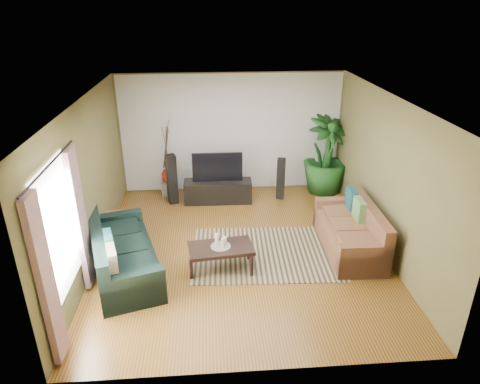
{
  "coord_description": "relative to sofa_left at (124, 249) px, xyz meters",
  "views": [
    {
      "loc": [
        -0.52,
        -6.55,
        4.11
      ],
      "look_at": [
        0.0,
        0.2,
        1.05
      ],
      "focal_mm": 32.0,
      "sensor_mm": 36.0,
      "label": 1
    }
  ],
  "objects": [
    {
      "name": "floor",
      "position": [
        1.94,
        0.51,
        -0.42
      ],
      "size": [
        5.5,
        5.5,
        0.0
      ],
      "primitive_type": "plane",
      "color": "brown",
      "rests_on": "ground"
    },
    {
      "name": "wall_right",
      "position": [
        4.44,
        0.51,
        0.92
      ],
      "size": [
        0.0,
        5.5,
        5.5
      ],
      "primitive_type": "plane",
      "rotation": [
        1.57,
        0.0,
        -1.57
      ],
      "color": "olive",
      "rests_on": "ground"
    },
    {
      "name": "ceiling",
      "position": [
        1.94,
        0.51,
        2.28
      ],
      "size": [
        5.5,
        5.5,
        0.0
      ],
      "primitive_type": "plane",
      "rotation": [
        3.14,
        0.0,
        0.0
      ],
      "color": "white",
      "rests_on": "ground"
    },
    {
      "name": "candle_mid",
      "position": [
        1.61,
        -0.09,
        0.1
      ],
      "size": [
        0.07,
        0.07,
        0.16
      ],
      "primitive_type": "cylinder",
      "color": "#EFEACA",
      "rests_on": "candle_tray"
    },
    {
      "name": "wall_front",
      "position": [
        1.94,
        -2.24,
        0.93
      ],
      "size": [
        5.0,
        0.0,
        5.0
      ],
      "primitive_type": "plane",
      "rotation": [
        -1.57,
        0.0,
        0.0
      ],
      "color": "olive",
      "rests_on": "ground"
    },
    {
      "name": "candle_short",
      "position": [
        1.64,
        0.01,
        0.09
      ],
      "size": [
        0.07,
        0.07,
        0.13
      ],
      "primitive_type": "cylinder",
      "color": "beige",
      "rests_on": "candle_tray"
    },
    {
      "name": "speaker_right",
      "position": [
        3.0,
        2.65,
        0.04
      ],
      "size": [
        0.22,
        0.23,
        0.94
      ],
      "primitive_type": "cube",
      "rotation": [
        0.0,
        0.0,
        -0.3
      ],
      "color": "black",
      "rests_on": "floor"
    },
    {
      "name": "area_rug",
      "position": [
        2.37,
        0.37,
        -0.42
      ],
      "size": [
        2.65,
        1.93,
        0.01
      ],
      "primitive_type": "cube",
      "rotation": [
        0.0,
        0.0,
        -0.04
      ],
      "color": "tan",
      "rests_on": "floor"
    },
    {
      "name": "potted_plant",
      "position": [
        4.07,
        2.93,
        0.47
      ],
      "size": [
        1.36,
        1.36,
        1.79
      ],
      "primitive_type": "imported",
      "rotation": [
        0.0,
        0.0,
        0.5
      ],
      "color": "#174517",
      "rests_on": "floor"
    },
    {
      "name": "sofa_right",
      "position": [
        3.86,
        0.41,
        0.0
      ],
      "size": [
        0.89,
        1.91,
        0.85
      ],
      "primitive_type": "cube",
      "rotation": [
        0.0,
        0.0,
        -1.59
      ],
      "color": "brown",
      "rests_on": "floor"
    },
    {
      "name": "television",
      "position": [
        1.6,
        2.59,
        0.39
      ],
      "size": [
        1.08,
        0.06,
        0.64
      ],
      "primitive_type": "cube",
      "color": "black",
      "rests_on": "tv_stand"
    },
    {
      "name": "backwall_panel",
      "position": [
        1.94,
        3.25,
        0.93
      ],
      "size": [
        4.9,
        0.0,
        4.9
      ],
      "primitive_type": "plane",
      "rotation": [
        1.57,
        0.0,
        0.0
      ],
      "color": "white",
      "rests_on": "ground"
    },
    {
      "name": "sofa_left",
      "position": [
        0.0,
        0.0,
        0.0
      ],
      "size": [
        1.51,
        2.33,
        0.85
      ],
      "primitive_type": "cube",
      "rotation": [
        0.0,
        0.0,
        1.87
      ],
      "color": "black",
      "rests_on": "floor"
    },
    {
      "name": "wall_left",
      "position": [
        -0.56,
        0.51,
        0.92
      ],
      "size": [
        0.0,
        5.5,
        5.5
      ],
      "primitive_type": "plane",
      "rotation": [
        1.57,
        0.0,
        1.57
      ],
      "color": "olive",
      "rests_on": "ground"
    },
    {
      "name": "plant_pot",
      "position": [
        4.07,
        2.93,
        -0.3
      ],
      "size": [
        0.33,
        0.33,
        0.26
      ],
      "primitive_type": "cylinder",
      "color": "black",
      "rests_on": "floor"
    },
    {
      "name": "speaker_left",
      "position": [
        0.61,
        2.6,
        0.13
      ],
      "size": [
        0.25,
        0.27,
        1.1
      ],
      "primitive_type": "cube",
      "rotation": [
        0.0,
        0.0,
        0.29
      ],
      "color": "black",
      "rests_on": "floor"
    },
    {
      "name": "candle_tall",
      "position": [
        1.51,
        -0.02,
        0.12
      ],
      "size": [
        0.07,
        0.07,
        0.21
      ],
      "primitive_type": "cylinder",
      "color": "beige",
      "rests_on": "candle_tray"
    },
    {
      "name": "coffee_table",
      "position": [
        1.57,
        -0.05,
        -0.21
      ],
      "size": [
        1.11,
        0.7,
        0.43
      ],
      "primitive_type": "cube",
      "rotation": [
        0.0,
        0.0,
        0.12
      ],
      "color": "black",
      "rests_on": "floor"
    },
    {
      "name": "tv_stand",
      "position": [
        1.6,
        2.57,
        -0.18
      ],
      "size": [
        1.48,
        0.48,
        0.49
      ],
      "primitive_type": "cube",
      "rotation": [
        0.0,
        0.0,
        -0.02
      ],
      "color": "black",
      "rests_on": "floor"
    },
    {
      "name": "wall_back",
      "position": [
        1.94,
        3.26,
        0.93
      ],
      "size": [
        5.0,
        0.0,
        5.0
      ],
      "primitive_type": "plane",
      "rotation": [
        1.57,
        0.0,
        0.0
      ],
      "color": "olive",
      "rests_on": "ground"
    },
    {
      "name": "window_pane",
      "position": [
        -0.54,
        -1.09,
        0.97
      ],
      "size": [
        0.0,
        1.8,
        1.8
      ],
      "primitive_type": "plane",
      "rotation": [
        1.57,
        0.0,
        1.57
      ],
      "color": "white",
      "rests_on": "ground"
    },
    {
      "name": "curtain_near",
      "position": [
        -0.49,
        -1.84,
        0.72
      ],
      "size": [
        0.08,
        0.35,
        2.2
      ],
      "primitive_type": "cube",
      "color": "gray",
      "rests_on": "ground"
    },
    {
      "name": "pedestal",
      "position": [
        0.49,
        3.01,
        -0.27
      ],
      "size": [
        0.33,
        0.33,
        0.32
      ],
      "primitive_type": "cube",
      "rotation": [
        0.0,
        0.0,
        0.05
      ],
      "color": "gray",
      "rests_on": "floor"
    },
    {
      "name": "vase",
      "position": [
        0.49,
        3.01,
        0.04
      ],
      "size": [
        0.29,
        0.29,
        0.41
      ],
      "primitive_type": "ellipsoid",
      "color": "maroon",
      "rests_on": "pedestal"
    },
    {
      "name": "curtain_rod",
      "position": [
        -0.49,
        -1.09,
        1.87
      ],
      "size": [
        0.03,
        1.9,
        0.03
      ],
      "primitive_type": "cylinder",
      "rotation": [
        1.57,
        0.0,
        0.0
      ],
      "color": "black",
      "rests_on": "ground"
    },
    {
      "name": "side_table",
      "position": [
        -0.31,
        1.11,
        -0.18
      ],
      "size": [
        0.48,
        0.48,
        0.48
      ],
      "primitive_type": "cube",
      "rotation": [
        0.0,
        0.0,
        0.05
      ],
      "color": "brown",
      "rests_on": "floor"
    },
    {
      "name": "curtain_far",
      "position": [
        -0.49,
        -0.34,
        0.72
      ],
      "size": [
        0.08,
        0.35,
        2.2
      ],
      "primitive_type": "cube",
      "color": "gray",
      "rests_on": "ground"
    },
    {
      "name": "candle_tray",
      "position": [
        1.57,
        -0.05,
        0.01
      ],
      "size": [
        0.32,
        0.32,
        0.01
      ],
      "primitive_type": "cylinder",
      "color": "gray",
      "rests_on": "coffee_table"
    }
  ]
}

